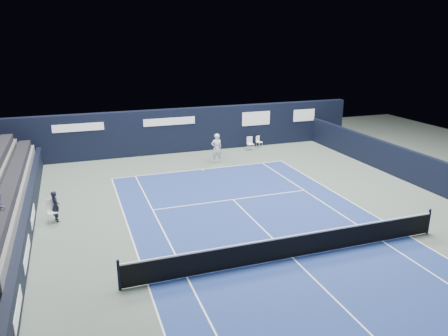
% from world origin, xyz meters
% --- Properties ---
extents(ground, '(48.00, 48.00, 0.00)m').
position_xyz_m(ground, '(0.00, 2.00, 0.00)').
color(ground, '#4A5850').
rests_on(ground, ground).
extents(court_surface, '(10.97, 23.77, 0.01)m').
position_xyz_m(court_surface, '(0.00, 0.00, 0.00)').
color(court_surface, navy).
rests_on(court_surface, ground).
extents(enclosure_wall_right, '(0.30, 22.00, 1.80)m').
position_xyz_m(enclosure_wall_right, '(10.50, 6.00, 0.90)').
color(enclosure_wall_right, black).
rests_on(enclosure_wall_right, ground).
extents(folding_chair_back_a, '(0.44, 0.47, 0.97)m').
position_xyz_m(folding_chair_back_a, '(4.67, 15.32, 0.65)').
color(folding_chair_back_a, white).
rests_on(folding_chair_back_a, ground).
extents(folding_chair_back_b, '(0.49, 0.48, 0.84)m').
position_xyz_m(folding_chair_back_b, '(5.60, 15.86, 0.48)').
color(folding_chair_back_b, white).
rests_on(folding_chair_back_b, ground).
extents(line_judge_chair, '(0.53, 0.52, 1.04)m').
position_xyz_m(line_judge_chair, '(-8.57, 6.59, 0.59)').
color(line_judge_chair, white).
rests_on(line_judge_chair, ground).
extents(line_judge, '(0.50, 0.61, 1.43)m').
position_xyz_m(line_judge, '(-8.41, 6.59, 0.72)').
color(line_judge, black).
rests_on(line_judge, ground).
extents(court_markings, '(11.03, 23.83, 0.00)m').
position_xyz_m(court_markings, '(0.00, 0.00, 0.01)').
color(court_markings, white).
rests_on(court_markings, court_surface).
extents(tennis_net, '(12.90, 0.10, 1.10)m').
position_xyz_m(tennis_net, '(0.00, 0.00, 0.51)').
color(tennis_net, black).
rests_on(tennis_net, ground).
extents(back_sponsor_wall, '(26.00, 0.63, 3.10)m').
position_xyz_m(back_sponsor_wall, '(0.01, 16.50, 1.55)').
color(back_sponsor_wall, black).
rests_on(back_sponsor_wall, ground).
extents(side_barrier_left, '(0.33, 22.00, 1.20)m').
position_xyz_m(side_barrier_left, '(-9.50, 5.97, 0.60)').
color(side_barrier_left, black).
rests_on(side_barrier_left, ground).
extents(tennis_player, '(0.71, 0.85, 1.94)m').
position_xyz_m(tennis_player, '(1.36, 13.04, 0.97)').
color(tennis_player, white).
rests_on(tennis_player, ground).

